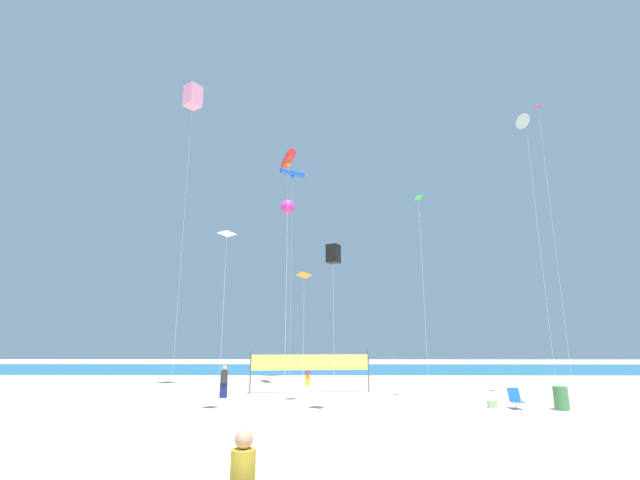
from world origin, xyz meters
name	(u,v)px	position (x,y,z in m)	size (l,w,h in m)	color
ground_plane	(363,425)	(0.00, 0.00, 0.00)	(120.00, 120.00, 0.00)	beige
ocean_band	(337,369)	(0.00, 33.89, 0.00)	(120.00, 20.00, 0.01)	#1E6B99
beachgoer_charcoal_shirt	(224,380)	(-6.82, 7.74, 0.89)	(0.38, 0.38, 1.67)	navy
beachgoer_plum_shirt	(308,372)	(-2.55, 14.46, 0.86)	(0.37, 0.37, 1.62)	gold
folding_beach_chair	(515,398)	(7.17, 3.94, 0.47)	(0.52, 0.65, 0.89)	#1959B2
trash_barrel	(561,398)	(9.01, 3.57, 0.50)	(0.61, 0.61, 0.99)	#3F7F4C
volleyball_net	(310,364)	(-2.24, 10.14, 1.62)	(7.05, 0.98, 2.40)	#4C4C51
beach_handbag	(492,404)	(6.20, 4.19, 0.15)	(0.38, 0.19, 0.31)	#99B28C
kite_white_diamond	(227,233)	(-5.75, 2.10, 7.65)	(0.82, 0.82, 7.95)	silver
kite_pink_box	(193,97)	(-10.79, 11.25, 20.04)	(1.38, 1.38, 20.85)	silver
kite_red_tube	(288,159)	(-4.04, 13.25, 16.07)	(1.29, 2.41, 16.42)	silver
kite_magenta_delta	(288,206)	(-4.29, 16.36, 13.42)	(1.19, 0.58, 14.02)	silver
kite_orange_diamond	(304,275)	(-2.44, 5.65, 6.31)	(0.80, 0.81, 6.51)	silver
kite_blue_tube	(293,173)	(-4.14, 18.77, 17.19)	(2.17, 1.67, 17.51)	silver
kite_green_diamond	(418,202)	(3.82, 6.29, 10.45)	(0.65, 0.65, 10.91)	silver
kite_white_delta	(525,123)	(10.67, 7.17, 15.70)	(0.90, 1.08, 16.22)	silver
kite_red_diamond	(539,116)	(13.03, 10.00, 17.72)	(0.67, 0.66, 18.60)	silver
kite_black_box	(333,254)	(-0.99, 2.44, 6.75)	(0.70, 0.70, 7.19)	silver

